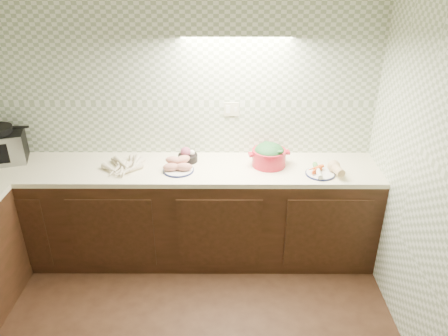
{
  "coord_description": "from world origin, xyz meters",
  "views": [
    {
      "loc": [
        0.5,
        -1.81,
        2.57
      ],
      "look_at": [
        0.49,
        1.25,
        1.02
      ],
      "focal_mm": 35.0,
      "sensor_mm": 36.0,
      "label": 1
    }
  ],
  "objects_px": {
    "sweet_potato_plate": "(178,166)",
    "veg_plate": "(326,169)",
    "onion_bowl": "(187,156)",
    "parsnip_pile": "(125,166)",
    "dutch_oven": "(269,155)"
  },
  "relations": [
    {
      "from": "sweet_potato_plate",
      "to": "veg_plate",
      "type": "xyz_separation_m",
      "value": [
        1.22,
        -0.05,
        -0.0
      ]
    },
    {
      "from": "sweet_potato_plate",
      "to": "onion_bowl",
      "type": "bearing_deg",
      "value": 70.4
    },
    {
      "from": "parsnip_pile",
      "to": "veg_plate",
      "type": "relative_size",
      "value": 1.27
    },
    {
      "from": "dutch_oven",
      "to": "veg_plate",
      "type": "xyz_separation_m",
      "value": [
        0.46,
        -0.16,
        -0.06
      ]
    },
    {
      "from": "sweet_potato_plate",
      "to": "dutch_oven",
      "type": "xyz_separation_m",
      "value": [
        0.77,
        0.1,
        0.05
      ]
    },
    {
      "from": "dutch_oven",
      "to": "parsnip_pile",
      "type": "bearing_deg",
      "value": 174.85
    },
    {
      "from": "sweet_potato_plate",
      "to": "onion_bowl",
      "type": "xyz_separation_m",
      "value": [
        0.06,
        0.18,
        0.0
      ]
    },
    {
      "from": "onion_bowl",
      "to": "veg_plate",
      "type": "height_order",
      "value": "onion_bowl"
    },
    {
      "from": "onion_bowl",
      "to": "dutch_oven",
      "type": "height_order",
      "value": "dutch_oven"
    },
    {
      "from": "dutch_oven",
      "to": "veg_plate",
      "type": "relative_size",
      "value": 1.23
    },
    {
      "from": "sweet_potato_plate",
      "to": "onion_bowl",
      "type": "distance_m",
      "value": 0.19
    },
    {
      "from": "parsnip_pile",
      "to": "onion_bowl",
      "type": "height_order",
      "value": "onion_bowl"
    },
    {
      "from": "sweet_potato_plate",
      "to": "veg_plate",
      "type": "relative_size",
      "value": 0.89
    },
    {
      "from": "onion_bowl",
      "to": "dutch_oven",
      "type": "relative_size",
      "value": 0.47
    },
    {
      "from": "parsnip_pile",
      "to": "onion_bowl",
      "type": "bearing_deg",
      "value": 17.17
    }
  ]
}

